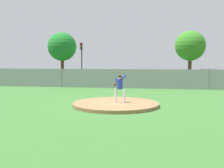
% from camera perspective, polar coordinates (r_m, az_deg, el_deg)
% --- Properties ---
extents(ground_plane, '(80.00, 80.00, 0.00)m').
position_cam_1_polar(ground_plane, '(21.40, 3.27, -2.03)').
color(ground_plane, '#386B2D').
extents(asphalt_strip, '(44.00, 7.00, 0.01)m').
position_cam_1_polar(asphalt_strip, '(29.82, 5.07, -0.04)').
color(asphalt_strip, '#2B2B2D').
rests_on(asphalt_strip, ground_plane).
extents(pitchers_mound, '(5.04, 5.04, 0.18)m').
position_cam_1_polar(pitchers_mound, '(15.50, 0.82, -4.38)').
color(pitchers_mound, olive).
rests_on(pitchers_mound, ground_plane).
extents(pitcher_youth, '(0.82, 0.32, 1.64)m').
position_cam_1_polar(pitcher_youth, '(15.57, 1.69, -0.41)').
color(pitcher_youth, silver).
rests_on(pitcher_youth, pitchers_mound).
extents(baseball, '(0.07, 0.07, 0.07)m').
position_cam_1_polar(baseball, '(15.44, -1.62, -3.94)').
color(baseball, white).
rests_on(baseball, pitchers_mound).
extents(chainlink_fence, '(35.25, 0.07, 1.93)m').
position_cam_1_polar(chainlink_fence, '(25.28, 4.28, 1.14)').
color(chainlink_fence, gray).
rests_on(chainlink_fence, ground_plane).
extents(parked_car_navy, '(2.10, 4.78, 1.72)m').
position_cam_1_polar(parked_car_navy, '(30.34, 20.46, 1.30)').
color(parked_car_navy, '#161E4C').
rests_on(parked_car_navy, ground_plane).
extents(parked_car_white, '(2.24, 4.79, 1.61)m').
position_cam_1_polar(parked_car_white, '(30.67, -6.84, 1.54)').
color(parked_car_white, silver).
rests_on(parked_car_white, ground_plane).
extents(parked_car_burgundy, '(1.88, 4.44, 1.61)m').
position_cam_1_polar(parked_car_burgundy, '(29.84, 0.37, 1.47)').
color(parked_car_burgundy, maroon).
rests_on(parked_car_burgundy, ground_plane).
extents(traffic_cone_orange, '(0.40, 0.40, 0.55)m').
position_cam_1_polar(traffic_cone_orange, '(28.94, -12.95, 0.21)').
color(traffic_cone_orange, orange).
rests_on(traffic_cone_orange, asphalt_strip).
extents(traffic_light_near, '(0.28, 0.46, 5.00)m').
position_cam_1_polar(traffic_light_near, '(35.23, -6.60, 6.26)').
color(traffic_light_near, black).
rests_on(traffic_light_near, ground_plane).
extents(tree_slender_far, '(4.42, 4.42, 7.03)m').
position_cam_1_polar(tree_slender_far, '(41.90, -10.73, 7.90)').
color(tree_slender_far, '#4C331E').
rests_on(tree_slender_far, ground_plane).
extents(tree_bushy_near, '(4.30, 4.30, 6.93)m').
position_cam_1_polar(tree_bushy_near, '(39.73, 16.55, 7.88)').
color(tree_bushy_near, '#4C331E').
rests_on(tree_bushy_near, ground_plane).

